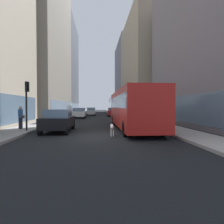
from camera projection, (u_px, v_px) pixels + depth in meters
The scene contains 15 objects.
ground_plane at pixel (97, 114), 46.89m from camera, with size 120.00×120.00×0.00m, color black.
sidewalk_left at pixel (73, 114), 46.45m from camera, with size 2.40×110.00×0.15m, color gray.
sidewalk_right at pixel (121, 114), 47.33m from camera, with size 2.40×110.00×0.15m, color #9E9991.
building_left_mid at pixel (31, 10), 34.98m from camera, with size 11.42×22.43×38.46m.
building_left_far at pixel (58, 68), 59.57m from camera, with size 10.46×22.43×27.38m.
building_right_mid at pixel (154, 68), 40.90m from camera, with size 11.28×21.46×20.00m.
building_right_far at pixel (134, 78), 62.93m from camera, with size 10.58×20.58×22.12m.
transit_bus at pixel (132, 107), 15.85m from camera, with size 2.78×11.53×3.05m.
car_silver_sedan at pixel (91, 111), 40.06m from camera, with size 1.72×4.71×1.62m.
car_black_suv at pixel (59, 120), 14.07m from camera, with size 1.85×4.41×1.62m.
car_red_coupe at pixel (112, 112), 35.77m from camera, with size 1.78×4.36×1.62m.
car_white_van at pixel (79, 113), 30.66m from camera, with size 1.91×4.30×1.62m.
dalmatian_dog at pixel (112, 128), 12.01m from camera, with size 0.22×0.96×0.72m.
pedestrian_with_handbag at pixel (21, 117), 14.61m from camera, with size 0.45×0.34×1.69m.
traffic_light_near at pixel (27, 98), 13.55m from camera, with size 0.24×0.41×3.40m.
Camera 1 is at (-0.03, -12.00, 1.81)m, focal length 31.28 mm.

